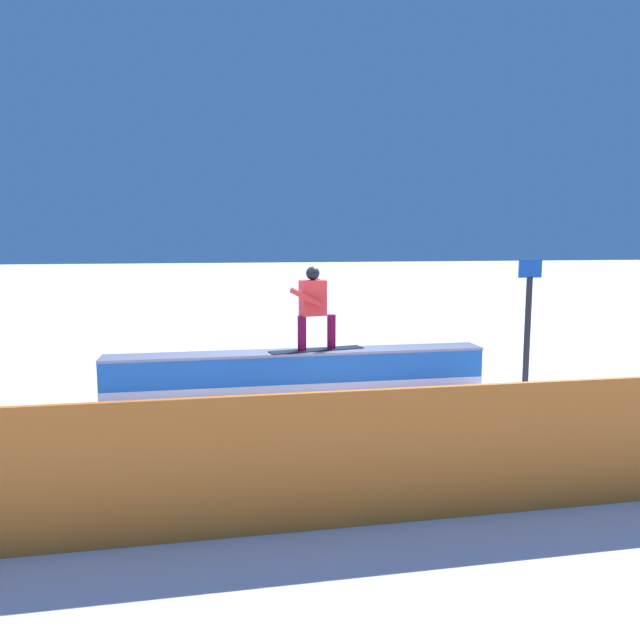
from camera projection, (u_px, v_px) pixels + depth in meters
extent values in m
plane|color=white|center=(299.00, 397.00, 9.83)|extent=(120.00, 120.00, 0.00)
cube|color=blue|center=(299.00, 375.00, 9.78)|extent=(6.15, 0.59, 0.72)
cube|color=white|center=(299.00, 386.00, 9.81)|extent=(6.16, 0.60, 0.17)
cube|color=gray|center=(299.00, 352.00, 9.73)|extent=(6.15, 0.65, 0.04)
cube|color=black|center=(317.00, 350.00, 9.79)|extent=(1.60, 0.57, 0.01)
cylinder|color=maroon|center=(302.00, 333.00, 9.65)|extent=(0.16, 0.16, 0.56)
cylinder|color=maroon|center=(331.00, 332.00, 9.84)|extent=(0.16, 0.16, 0.56)
cube|color=red|center=(313.00, 298.00, 9.65)|extent=(0.44, 0.31, 0.57)
sphere|color=black|center=(313.00, 273.00, 9.60)|extent=(0.22, 0.22, 0.22)
cylinder|color=red|center=(306.00, 298.00, 9.43)|extent=(0.54, 0.19, 0.33)
cylinder|color=red|center=(315.00, 295.00, 9.83)|extent=(0.20, 0.12, 0.56)
cube|color=orange|center=(382.00, 457.00, 5.36)|extent=(10.43, 0.20, 1.24)
cylinder|color=#262628|center=(527.00, 336.00, 9.97)|extent=(0.10, 0.10, 1.93)
cube|color=blue|center=(530.00, 268.00, 9.82)|extent=(0.40, 0.04, 0.30)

